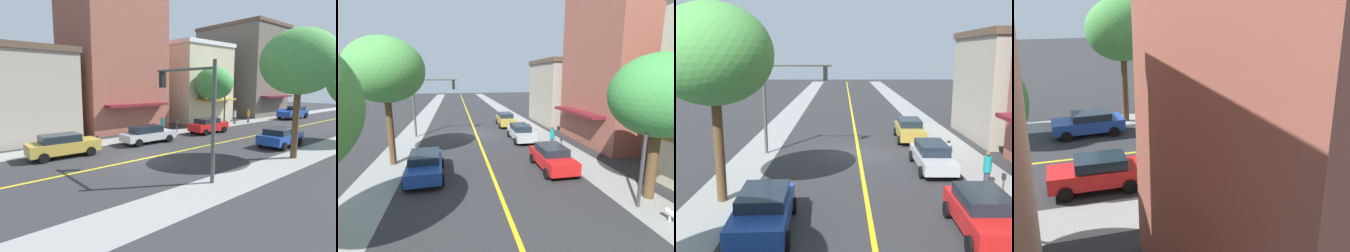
% 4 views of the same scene
% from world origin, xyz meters
% --- Properties ---
extents(ground_plane, '(140.00, 140.00, 0.00)m').
position_xyz_m(ground_plane, '(0.00, 0.00, 0.00)').
color(ground_plane, '#2D2D30').
extents(sidewalk_left, '(2.55, 126.00, 0.01)m').
position_xyz_m(sidewalk_left, '(-6.53, 0.00, 0.00)').
color(sidewalk_left, gray).
rests_on(sidewalk_left, ground).
extents(sidewalk_right, '(2.55, 126.00, 0.01)m').
position_xyz_m(sidewalk_right, '(6.53, 0.00, 0.00)').
color(sidewalk_right, gray).
rests_on(sidewalk_right, ground).
extents(road_centerline_stripe, '(0.20, 126.00, 0.00)m').
position_xyz_m(road_centerline_stripe, '(0.00, 0.00, 0.00)').
color(road_centerline_stripe, yellow).
rests_on(road_centerline_stripe, ground).
extents(street_tree_left_near, '(4.91, 4.91, 8.36)m').
position_xyz_m(street_tree_left_near, '(6.31, 7.83, 6.25)').
color(street_tree_left_near, brown).
rests_on(street_tree_left_near, ground).
extents(fire_hydrant, '(0.44, 0.24, 0.79)m').
position_xyz_m(fire_hydrant, '(-5.86, -0.21, 0.39)').
color(fire_hydrant, silver).
rests_on(fire_hydrant, ground).
extents(parking_meter, '(0.12, 0.18, 1.36)m').
position_xyz_m(parking_meter, '(-5.73, 8.33, 0.90)').
color(parking_meter, '#4C4C51').
rests_on(parking_meter, ground).
extents(traffic_light_mast, '(4.34, 0.32, 6.00)m').
position_xyz_m(traffic_light_mast, '(4.63, -0.02, 4.01)').
color(traffic_light_mast, '#474C47').
rests_on(traffic_light_mast, ground).
extents(red_sedan_left_curb, '(2.04, 4.20, 1.51)m').
position_xyz_m(red_sedan_left_curb, '(-3.91, 10.94, 0.80)').
color(red_sedan_left_curb, red).
rests_on(red_sedan_left_curb, ground).
extents(gold_sedan_left_curb, '(2.19, 4.69, 1.55)m').
position_xyz_m(gold_sedan_left_curb, '(-3.93, -3.71, 0.82)').
color(gold_sedan_left_curb, '#B29338').
rests_on(gold_sedan_left_curb, ground).
extents(silver_sedan_left_curb, '(2.03, 4.71, 1.46)m').
position_xyz_m(silver_sedan_left_curb, '(-3.91, 3.37, 0.77)').
color(silver_sedan_left_curb, '#B7BABF').
rests_on(silver_sedan_left_curb, ground).
extents(blue_sedan_right_curb, '(2.29, 4.43, 1.45)m').
position_xyz_m(blue_sedan_right_curb, '(3.91, 10.59, 0.77)').
color(blue_sedan_right_curb, '#1E429E').
rests_on(blue_sedan_right_curb, ground).
extents(pedestrian_teal_shirt, '(0.36, 0.36, 1.83)m').
position_xyz_m(pedestrian_teal_shirt, '(-5.76, 6.48, 0.97)').
color(pedestrian_teal_shirt, '#33384C').
rests_on(pedestrian_teal_shirt, ground).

